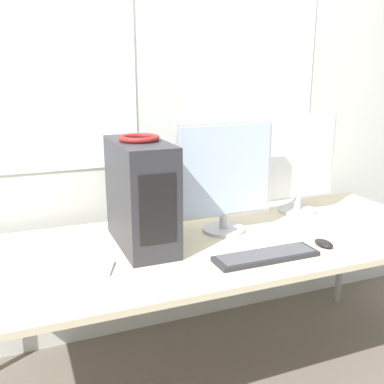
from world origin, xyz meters
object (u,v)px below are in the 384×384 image
Objects in this scene: pc_tower at (141,194)px; cell_phone at (104,268)px; monitor_main at (225,176)px; keyboard at (266,256)px; mouse at (324,243)px; headphones at (139,138)px; monitor_right_near at (300,163)px.

cell_phone is (-0.22, -0.20, -0.23)m from pc_tower.
monitor_main is at bearing 2.50° from pc_tower.
mouse is at bearing 4.40° from keyboard.
headphones reaches higher than keyboard.
monitor_main is 3.53× the size of cell_phone.
monitor_main is (0.42, 0.02, 0.04)m from pc_tower.
cell_phone is at bearing -136.70° from headphones.
mouse is at bearing -46.50° from monitor_main.
pc_tower is 0.85m from mouse.
pc_tower is at bearing 64.59° from cell_phone.
monitor_right_near is 0.58m from mouse.
headphones is 1.66× the size of mouse.
mouse is 0.70× the size of cell_phone.
headphones is 0.33× the size of monitor_main.
keyboard is 3.01× the size of cell_phone.
monitor_main is 1.17× the size of keyboard.
monitor_main reaches higher than pc_tower.
keyboard is at bearing -39.09° from headphones.
mouse is (0.75, -0.33, -0.47)m from headphones.
cell_phone is (-0.97, 0.12, -0.01)m from mouse.
monitor_right_near is 1.19× the size of keyboard.
pc_tower is 0.25m from headphones.
mouse is 0.98m from cell_phone.
pc_tower is at bearing 140.98° from keyboard.
monitor_main is 5.06× the size of mouse.
monitor_right_near is at bearing 44.85° from keyboard.
mouse is (0.75, -0.33, -0.22)m from pc_tower.
headphones is 0.39× the size of keyboard.
monitor_right_near is 1.24m from cell_phone.
cell_phone is at bearing -160.74° from monitor_main.
pc_tower is 0.42m from monitor_main.
keyboard is (-0.51, -0.50, -0.26)m from monitor_right_near.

